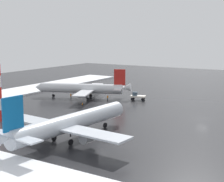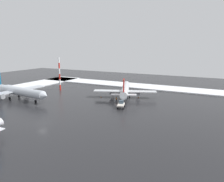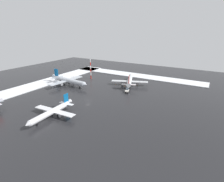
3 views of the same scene
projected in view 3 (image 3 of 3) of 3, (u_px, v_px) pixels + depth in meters
The scene contains 12 objects.
ground_plane at pixel (88, 101), 98.96m from camera, with size 240.00×240.00×0.00m, color #232326.
snow_bank_far at pixel (31, 87), 122.83m from camera, with size 152.00×16.00×0.44m, color white.
snow_bank_left at pixel (135, 75), 153.31m from camera, with size 14.00×116.00×0.44m, color white.
airplane_parked_starboard at pixel (130, 80), 127.37m from camera, with size 30.35×25.68×9.40m.
airplane_distant_tail at pixel (52, 112), 79.73m from camera, with size 27.17×22.53×8.07m.
airplane_foreground_jet at pixel (68, 81), 125.57m from camera, with size 29.06×35.00×10.39m.
pushback_tug at pixel (127, 90), 112.03m from camera, with size 5.05×3.48×2.50m.
ground_crew_by_nose_gear at pixel (125, 86), 120.71m from camera, with size 0.36×0.36×1.71m.
ground_crew_near_tug at pixel (127, 82), 131.71m from camera, with size 0.36×0.36×1.71m.
antenna_mast at pixel (91, 69), 140.93m from camera, with size 0.70×0.70×16.14m.
traffic_cone_near_nose at pixel (137, 85), 126.39m from camera, with size 0.36×0.36×0.55m, color orange.
traffic_cone_mid_line at pixel (116, 84), 127.68m from camera, with size 0.36×0.36×0.55m, color orange.
Camera 3 is at (71.72, 58.42, 38.23)m, focal length 28.00 mm.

